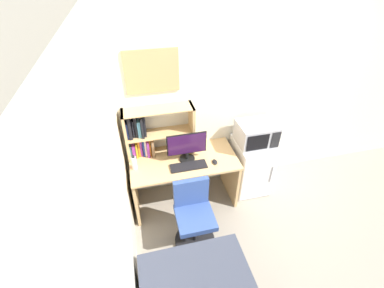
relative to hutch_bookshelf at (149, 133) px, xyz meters
name	(u,v)px	position (x,y,z in m)	size (l,w,h in m)	color
wall_back	(271,96)	(1.66, 0.13, 0.24)	(6.40, 0.04, 2.60)	silver
wall_left	(117,228)	(-0.36, -1.49, 0.24)	(0.04, 4.40, 2.60)	silver
desk	(184,172)	(0.38, -0.23, -0.53)	(1.35, 0.68, 0.74)	tan
hutch_bookshelf	(149,133)	(0.00, 0.00, 0.00)	(0.85, 0.25, 0.64)	tan
monitor	(187,146)	(0.43, -0.23, -0.10)	(0.49, 0.20, 0.38)	black
keyboard	(189,166)	(0.41, -0.38, -0.30)	(0.45, 0.15, 0.02)	black
computer_mouse	(215,162)	(0.75, -0.38, -0.30)	(0.06, 0.10, 0.03)	black
water_bottle	(134,163)	(-0.22, -0.25, -0.22)	(0.06, 0.06, 0.20)	silver
mini_fridge	(251,165)	(1.36, -0.18, -0.65)	(0.49, 0.57, 0.81)	white
microwave	(256,133)	(1.36, -0.18, -0.11)	(0.48, 0.40, 0.29)	#ADADB2
desk_chair	(194,218)	(0.36, -0.86, -0.68)	(0.48, 0.48, 0.86)	black
wall_corkboard	(152,72)	(0.12, 0.10, 0.73)	(0.60, 0.02, 0.49)	tan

